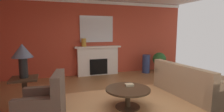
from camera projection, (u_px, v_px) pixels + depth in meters
ground_plane at (129, 103)px, 4.32m from camera, size 9.16×9.16×0.00m
wall_fireplace at (96, 38)px, 7.10m from camera, size 7.64×0.12×2.90m
crown_moulding at (96, 2)px, 6.84m from camera, size 7.64×0.08×0.12m
area_rug at (128, 107)px, 4.04m from camera, size 3.34×2.71×0.01m
fireplace at (98, 61)px, 7.03m from camera, size 1.80×0.35×1.14m
mantel_mirror at (97, 29)px, 6.97m from camera, size 1.31×0.04×1.01m
sofa at (189, 84)px, 4.81m from camera, size 0.97×2.13×0.85m
armchair_near_window at (44, 107)px, 3.33m from camera, size 0.92×0.92×0.95m
coffee_table at (128, 93)px, 3.99m from camera, size 1.00×1.00×0.45m
side_table at (25, 91)px, 3.96m from camera, size 0.56×0.56×0.70m
table_lamp at (22, 54)px, 3.84m from camera, size 0.44×0.44×0.75m
vase_tall_corner at (146, 64)px, 7.41m from camera, size 0.31×0.31×0.75m
vase_mantel_left at (84, 42)px, 6.70m from camera, size 0.17×0.17×0.31m
book_red_cover at (129, 85)px, 4.16m from camera, size 0.22×0.18×0.05m
potted_plant at (159, 60)px, 7.54m from camera, size 0.56×0.56×0.83m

